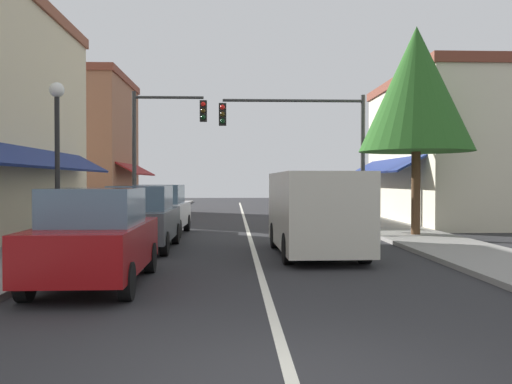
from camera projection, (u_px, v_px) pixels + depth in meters
ground_plane at (247, 227)px, 23.00m from camera, size 80.00×80.00×0.00m
sidewalk_left at (113, 226)px, 22.78m from camera, size 2.60×56.00×0.12m
sidewalk_right at (378, 225)px, 23.23m from camera, size 2.60×56.00×0.12m
lane_center_stripe at (247, 227)px, 23.00m from camera, size 0.14×52.00×0.01m
storefront_right_block at (441, 150)px, 25.30m from camera, size 5.47×10.20×6.62m
storefront_far_left at (81, 145)px, 32.53m from camera, size 6.69×8.20×7.99m
parked_car_nearest_left at (96, 237)px, 10.08m from camera, size 1.82×4.12×1.77m
parked_car_second_left at (142, 218)px, 15.39m from camera, size 1.79×4.10×1.77m
parked_car_third_left at (160, 210)px, 19.75m from camera, size 1.88×4.15×1.77m
van_in_lane at (315, 210)px, 14.30m from camera, size 2.08×5.22×2.12m
traffic_signal_mast_arm at (311, 135)px, 22.82m from camera, size 6.03×0.50×5.45m
traffic_signal_left_corner at (158, 137)px, 23.82m from camera, size 3.21×0.50×5.74m
street_lamp_left_near at (57, 138)px, 13.51m from camera, size 0.36×0.36×4.30m
tree_right_near at (416, 90)px, 18.50m from camera, size 3.79×3.79×7.05m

